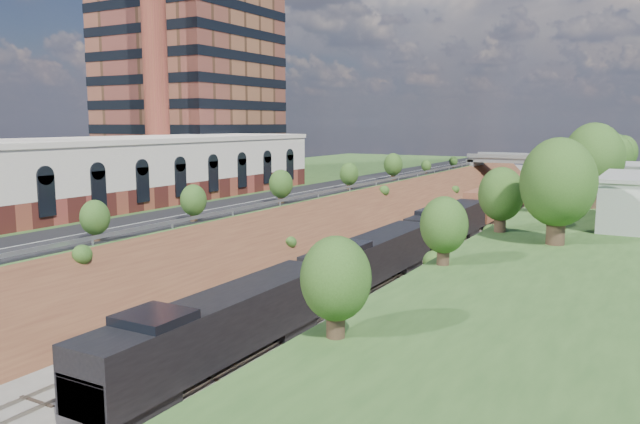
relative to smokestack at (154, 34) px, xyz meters
The scene contains 13 objects.
platform_left 23.05m from the smokestack, 53.13° to the left, with size 44.00×180.00×5.00m, color #325523.
embankment_left 35.58m from the smokestack, ahead, with size 7.07×180.00×7.07m, color brown.
embankment_right 53.39m from the smokestack, ahead, with size 7.07×180.00×7.07m, color brown.
rail_left_track 41.86m from the smokestack, ahead, with size 1.58×180.00×0.18m, color gray.
rail_right_track 46.11m from the smokestack, ahead, with size 1.58×180.00×0.18m, color gray.
road 28.88m from the smokestack, 11.04° to the left, with size 8.00×180.00×0.10m, color black.
guardrail 31.59m from the smokestack, ahead, with size 0.10×171.00×0.70m.
commercial_building 25.69m from the smokestack, 66.04° to the right, with size 14.30×62.30×7.00m.
smokestack is the anchor object (origin of this frame).
overpass 77.82m from the smokestack, 61.39° to the left, with size 24.50×8.30×7.40m.
tree_right_large 57.52m from the smokestack, 16.80° to the right, with size 5.25×5.25×7.61m.
tree_left_crest 46.95m from the smokestack, 56.09° to the right, with size 2.45×2.45×3.55m.
freight_train 59.19m from the smokestack, 45.25° to the left, with size 3.21×163.27×4.76m.
Camera 1 is at (23.76, -6.22, 13.63)m, focal length 35.00 mm.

